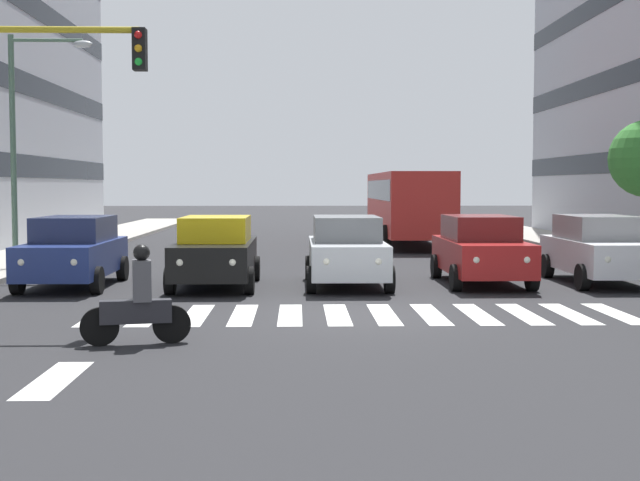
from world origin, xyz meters
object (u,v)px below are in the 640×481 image
at_px(car_2, 347,250).
at_px(car_3, 216,251).
at_px(car_1, 481,249).
at_px(car_4, 74,251).
at_px(motorcycle_with_rider, 138,303).
at_px(street_lamp_right, 26,126).
at_px(car_0, 599,249).
at_px(bus_behind_traffic, 407,200).

relative_size(car_2, car_3, 1.00).
relative_size(car_1, car_4, 1.00).
xyz_separation_m(car_2, car_3, (3.21, 0.12, 0.00)).
relative_size(motorcycle_with_rider, street_lamp_right, 0.26).
bearing_deg(street_lamp_right, car_4, 121.74).
xyz_separation_m(car_0, street_lamp_right, (15.28, -3.12, 3.26)).
xyz_separation_m(bus_behind_traffic, motorcycle_with_rider, (7.11, 22.80, -1.21)).
xyz_separation_m(car_0, car_1, (3.02, 0.05, 0.00)).
bearing_deg(bus_behind_traffic, car_3, 66.35).
height_order(bus_behind_traffic, motorcycle_with_rider, bus_behind_traffic).
relative_size(car_4, street_lamp_right, 0.68).
xyz_separation_m(car_2, street_lamp_right, (8.86, -3.51, 3.26)).
distance_m(car_3, motorcycle_with_rider, 7.71).
bearing_deg(car_4, car_2, -179.97).
height_order(car_0, car_2, same).
relative_size(bus_behind_traffic, motorcycle_with_rider, 6.23).
bearing_deg(car_4, motorcycle_with_rider, 110.91).
bearing_deg(car_0, street_lamp_right, -11.53).
relative_size(car_0, bus_behind_traffic, 0.42).
height_order(car_1, car_2, same).
bearing_deg(street_lamp_right, car_1, 165.52).
relative_size(car_3, bus_behind_traffic, 0.42).
distance_m(motorcycle_with_rider, street_lamp_right, 12.93).
distance_m(car_0, bus_behind_traffic, 14.93).
relative_size(car_0, car_2, 1.00).
xyz_separation_m(car_0, bus_behind_traffic, (3.02, -14.59, 0.97)).
relative_size(car_0, motorcycle_with_rider, 2.64).
distance_m(car_4, street_lamp_right, 5.26).
xyz_separation_m(car_2, car_4, (6.69, 0.00, 0.00)).
bearing_deg(car_2, car_0, -176.51).
xyz_separation_m(car_0, motorcycle_with_rider, (10.12, 8.21, -0.24)).
xyz_separation_m(car_1, motorcycle_with_rider, (7.11, 8.16, -0.24)).
distance_m(car_0, car_3, 9.64).
xyz_separation_m(car_1, car_3, (6.61, 0.46, 0.00)).
relative_size(car_2, street_lamp_right, 0.68).
relative_size(car_1, car_2, 1.00).
bearing_deg(car_3, bus_behind_traffic, -113.65).
bearing_deg(car_1, car_0, -179.05).
xyz_separation_m(car_0, car_3, (9.63, 0.51, 0.00)).
relative_size(car_2, motorcycle_with_rider, 2.64).
relative_size(car_0, car_1, 1.00).
distance_m(car_0, car_4, 13.11).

